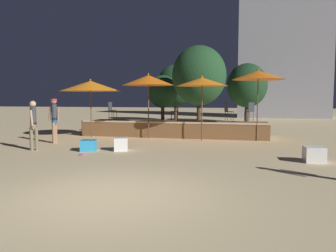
# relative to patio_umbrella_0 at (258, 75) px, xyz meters

# --- Properties ---
(ground_plane) EXTENTS (120.00, 120.00, 0.00)m
(ground_plane) POSITION_rel_patio_umbrella_0_xyz_m (-3.11, -9.20, -2.90)
(ground_plane) COLOR #D1B784
(wooden_deck) EXTENTS (9.10, 2.30, 0.79)m
(wooden_deck) POSITION_rel_patio_umbrella_0_xyz_m (-3.97, 1.14, -2.54)
(wooden_deck) COLOR brown
(wooden_deck) RESTS_ON ground
(patio_umbrella_0) EXTENTS (2.27, 2.27, 3.18)m
(patio_umbrella_0) POSITION_rel_patio_umbrella_0_xyz_m (0.00, 0.00, 0.00)
(patio_umbrella_0) COLOR brown
(patio_umbrella_0) RESTS_ON ground
(patio_umbrella_1) EXTENTS (2.42, 2.42, 3.05)m
(patio_umbrella_1) POSITION_rel_patio_umbrella_0_xyz_m (-4.94, -0.24, -0.17)
(patio_umbrella_1) COLOR brown
(patio_umbrella_1) RESTS_ON ground
(patio_umbrella_2) EXTENTS (2.28, 2.28, 2.88)m
(patio_umbrella_2) POSITION_rel_patio_umbrella_0_xyz_m (-2.40, -0.50, -0.29)
(patio_umbrella_2) COLOR brown
(patio_umbrella_2) RESTS_ON ground
(patio_umbrella_3) EXTENTS (2.88, 2.88, 2.81)m
(patio_umbrella_3) POSITION_rel_patio_umbrella_0_xyz_m (-7.79, -0.40, -0.42)
(patio_umbrella_3) COLOR brown
(patio_umbrella_3) RESTS_ON ground
(cube_seat_0) EXTENTS (0.60, 0.60, 0.46)m
(cube_seat_0) POSITION_rel_patio_umbrella_0_xyz_m (1.47, -4.65, -2.67)
(cube_seat_0) COLOR white
(cube_seat_0) RESTS_ON ground
(cube_seat_1) EXTENTS (0.68, 0.68, 0.39)m
(cube_seat_1) POSITION_rel_patio_umbrella_0_xyz_m (-6.02, -4.23, -2.70)
(cube_seat_1) COLOR #2D9EDB
(cube_seat_1) RESTS_ON ground
(cube_seat_2) EXTENTS (0.62, 0.62, 0.47)m
(cube_seat_2) POSITION_rel_patio_umbrella_0_xyz_m (-4.90, -3.93, -2.66)
(cube_seat_2) COLOR white
(cube_seat_2) RESTS_ON ground
(person_0) EXTENTS (0.51, 0.31, 1.88)m
(person_0) POSITION_rel_patio_umbrella_0_xyz_m (-8.37, -2.65, -1.81)
(person_0) COLOR #997051
(person_0) RESTS_ON ground
(person_2) EXTENTS (0.30, 0.55, 1.80)m
(person_2) POSITION_rel_patio_umbrella_0_xyz_m (-8.00, -4.58, -1.90)
(person_2) COLOR #72664C
(person_2) RESTS_ON ground
(bistro_chair_0) EXTENTS (0.44, 0.44, 0.90)m
(bistro_chair_0) POSITION_rel_patio_umbrella_0_xyz_m (-1.35, 1.24, -1.56)
(bistro_chair_0) COLOR #2D3338
(bistro_chair_0) RESTS_ON wooden_deck
(bistro_chair_1) EXTENTS (0.41, 0.41, 0.90)m
(bistro_chair_1) POSITION_rel_patio_umbrella_0_xyz_m (-7.68, 1.83, -1.56)
(bistro_chair_1) COLOR #2D3338
(bistro_chair_1) RESTS_ON wooden_deck
(bistro_chair_2) EXTENTS (0.43, 0.42, 0.90)m
(bistro_chair_2) POSITION_rel_patio_umbrella_0_xyz_m (-3.87, 1.01, -1.56)
(bistro_chair_2) COLOR #2D3338
(bistro_chair_2) RESTS_ON wooden_deck
(bistro_chair_3) EXTENTS (0.48, 0.48, 0.90)m
(bistro_chair_3) POSITION_rel_patio_umbrella_0_xyz_m (-0.28, 1.54, -1.56)
(bistro_chair_3) COLOR #2D3338
(bistro_chair_3) RESTS_ON wooden_deck
(frisbee_disc) EXTENTS (0.23, 0.23, 0.03)m
(frisbee_disc) POSITION_rel_patio_umbrella_0_xyz_m (-5.80, -5.11, -2.88)
(frisbee_disc) COLOR #E54C99
(frisbee_disc) RESTS_ON ground
(background_tree_0) EXTENTS (2.33, 2.33, 3.70)m
(background_tree_0) POSITION_rel_patio_umbrella_0_xyz_m (-6.82, 10.02, -0.49)
(background_tree_0) COLOR #3D2B1C
(background_tree_0) RESTS_ON ground
(background_tree_1) EXTENTS (3.05, 3.05, 4.55)m
(background_tree_1) POSITION_rel_patio_umbrella_0_xyz_m (-0.39, 10.87, -0.03)
(background_tree_1) COLOR #3D2B1C
(background_tree_1) RESTS_ON ground
(background_tree_2) EXTENTS (3.13, 3.13, 4.70)m
(background_tree_2) POSITION_rel_patio_umbrella_0_xyz_m (-6.15, 11.87, 0.07)
(background_tree_2) COLOR #3D2B1C
(background_tree_2) RESTS_ON ground
(background_tree_3) EXTENTS (3.66, 3.66, 5.44)m
(background_tree_3) POSITION_rel_patio_umbrella_0_xyz_m (-3.59, 7.26, 0.52)
(background_tree_3) COLOR #3D2B1C
(background_tree_3) RESTS_ON ground
(distant_building) EXTENTS (8.51, 4.22, 13.22)m
(distant_building) POSITION_rel_patio_umbrella_0_xyz_m (3.03, 19.49, 3.71)
(distant_building) COLOR gray
(distant_building) RESTS_ON ground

